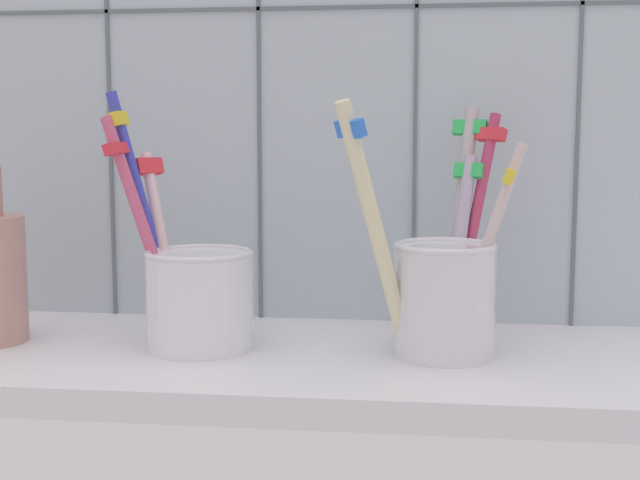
{
  "coord_description": "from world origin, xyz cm",
  "views": [
    {
      "loc": [
        7.44,
        -60.37,
        17.59
      ],
      "look_at": [
        0.0,
        -0.02,
        10.06
      ],
      "focal_mm": 48.91,
      "sensor_mm": 36.0,
      "label": 1
    }
  ],
  "objects": [
    {
      "name": "toothbrush_cup_right",
      "position": [
        8.75,
        0.32,
        6.95
      ],
      "size": [
        12.86,
        13.9,
        17.75
      ],
      "color": "silver",
      "rests_on": "counter_slab"
    },
    {
      "name": "counter_slab",
      "position": [
        0.0,
        0.0,
        1.0
      ],
      "size": [
        64.0,
        22.0,
        2.0
      ],
      "primitive_type": "cube",
      "color": "silver",
      "rests_on": "ground"
    },
    {
      "name": "toothbrush_cup_left",
      "position": [
        -9.1,
        0.07,
        6.17
      ],
      "size": [
        11.24,
        7.83,
        18.6
      ],
      "color": "white",
      "rests_on": "counter_slab"
    },
    {
      "name": "tile_wall_back",
      "position": [
        0.0,
        12.0,
        22.5
      ],
      "size": [
        64.0,
        2.2,
        45.0
      ],
      "color": "#B2C1CC",
      "rests_on": "ground"
    }
  ]
}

